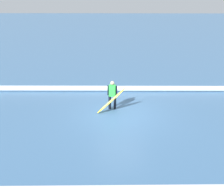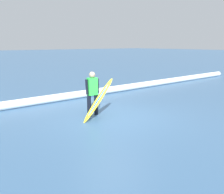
# 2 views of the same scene
# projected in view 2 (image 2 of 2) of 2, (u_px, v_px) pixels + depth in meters

# --- Properties ---
(ground_plane) EXTENTS (187.98, 187.98, 0.00)m
(ground_plane) POSITION_uv_depth(u_px,v_px,m) (113.00, 117.00, 9.06)
(ground_plane) COLOR #3A6088
(surfer) EXTENTS (0.52, 0.24, 1.56)m
(surfer) POSITION_uv_depth(u_px,v_px,m) (92.00, 91.00, 9.09)
(surfer) COLOR black
(surfer) RESTS_ON ground_plane
(surfboard) EXTENTS (1.54, 0.59, 1.31)m
(surfboard) POSITION_uv_depth(u_px,v_px,m) (99.00, 100.00, 8.77)
(surfboard) COLOR yellow
(surfboard) RESTS_ON ground_plane
(wave_crest_foreground) EXTENTS (22.79, 0.82, 0.34)m
(wave_crest_foreground) POSITION_uv_depth(u_px,v_px,m) (108.00, 90.00, 13.19)
(wave_crest_foreground) COLOR white
(wave_crest_foreground) RESTS_ON ground_plane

